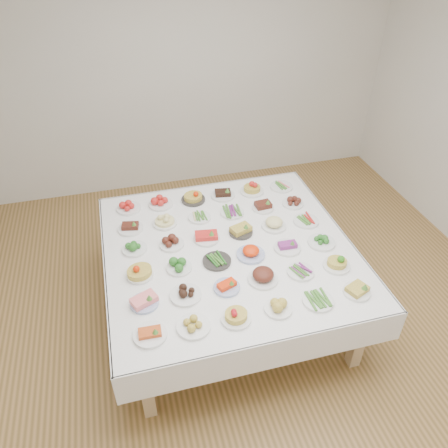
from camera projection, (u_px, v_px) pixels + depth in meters
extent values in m
plane|color=#A37743|center=(250.00, 313.00, 4.03)|extent=(5.00, 5.00, 0.00)
cube|color=silver|center=(189.00, 76.00, 5.12)|extent=(5.00, 0.02, 2.80)
cube|color=white|center=(229.00, 250.00, 3.64)|extent=(2.02, 2.02, 0.06)
cube|color=white|center=(202.00, 197.00, 4.48)|extent=(2.04, 0.02, 0.28)
cube|color=white|center=(269.00, 356.00, 2.92)|extent=(2.04, 0.01, 0.28)
cube|color=white|center=(337.00, 240.00, 3.91)|extent=(0.01, 2.04, 0.28)
cube|color=white|center=(107.00, 281.00, 3.49)|extent=(0.02, 2.04, 0.28)
cube|color=tan|center=(146.00, 385.00, 3.05)|extent=(0.09, 0.09, 0.69)
cube|color=tan|center=(359.00, 335.00, 3.39)|extent=(0.09, 0.09, 0.69)
cube|color=tan|center=(126.00, 241.00, 4.33)|extent=(0.09, 0.09, 0.69)
cube|color=tan|center=(282.00, 215.00, 4.67)|extent=(0.09, 0.09, 0.69)
cylinder|color=white|center=(150.00, 335.00, 2.88)|extent=(0.22, 0.22, 0.02)
cylinder|color=white|center=(194.00, 327.00, 2.93)|extent=(0.23, 0.23, 0.02)
cylinder|color=white|center=(236.00, 319.00, 2.99)|extent=(0.21, 0.21, 0.02)
cylinder|color=white|center=(278.00, 309.00, 3.06)|extent=(0.20, 0.20, 0.02)
cylinder|color=white|center=(318.00, 301.00, 3.12)|extent=(0.22, 0.22, 0.02)
cylinder|color=white|center=(356.00, 292.00, 3.19)|extent=(0.20, 0.20, 0.02)
cylinder|color=#4C66B2|center=(145.00, 303.00, 3.10)|extent=(0.20, 0.20, 0.02)
cylinder|color=white|center=(186.00, 295.00, 3.16)|extent=(0.23, 0.23, 0.02)
cylinder|color=#4C66B2|center=(227.00, 288.00, 3.23)|extent=(0.19, 0.19, 0.02)
cylinder|color=white|center=(263.00, 279.00, 3.30)|extent=(0.23, 0.23, 0.02)
cylinder|color=white|center=(300.00, 272.00, 3.36)|extent=(0.21, 0.21, 0.02)
cylinder|color=white|center=(336.00, 266.00, 3.42)|extent=(0.21, 0.21, 0.02)
cylinder|color=white|center=(140.00, 275.00, 3.33)|extent=(0.20, 0.20, 0.02)
cylinder|color=white|center=(179.00, 268.00, 3.40)|extent=(0.20, 0.20, 0.02)
cylinder|color=#2E2C29|center=(217.00, 261.00, 3.46)|extent=(0.22, 0.22, 0.02)
cylinder|color=#4C66B2|center=(251.00, 255.00, 3.53)|extent=(0.23, 0.23, 0.02)
cylinder|color=white|center=(287.00, 248.00, 3.59)|extent=(0.22, 0.22, 0.02)
cylinder|color=white|center=(321.00, 243.00, 3.65)|extent=(0.23, 0.23, 0.02)
cylinder|color=white|center=(135.00, 249.00, 3.58)|extent=(0.20, 0.20, 0.02)
cylinder|color=white|center=(172.00, 245.00, 3.63)|extent=(0.20, 0.20, 0.02)
cylinder|color=white|center=(206.00, 239.00, 3.69)|extent=(0.22, 0.22, 0.02)
cylinder|color=#2E2C29|center=(241.00, 232.00, 3.76)|extent=(0.20, 0.20, 0.02)
cylinder|color=white|center=(274.00, 226.00, 3.83)|extent=(0.21, 0.21, 0.02)
cylinder|color=white|center=(306.00, 221.00, 3.89)|extent=(0.22, 0.22, 0.02)
cylinder|color=white|center=(131.00, 229.00, 3.80)|extent=(0.21, 0.21, 0.02)
cylinder|color=white|center=(165.00, 224.00, 3.86)|extent=(0.21, 0.21, 0.02)
cylinder|color=white|center=(200.00, 218.00, 3.93)|extent=(0.20, 0.20, 0.02)
cylinder|color=white|center=(232.00, 213.00, 4.00)|extent=(0.21, 0.21, 0.02)
cylinder|color=white|center=(263.00, 208.00, 4.06)|extent=(0.20, 0.20, 0.02)
cylinder|color=white|center=(293.00, 204.00, 4.11)|extent=(0.20, 0.20, 0.02)
cylinder|color=white|center=(129.00, 209.00, 4.05)|extent=(0.22, 0.22, 0.02)
cylinder|color=white|center=(161.00, 205.00, 4.10)|extent=(0.22, 0.22, 0.02)
cylinder|color=#2E2C29|center=(193.00, 200.00, 4.17)|extent=(0.22, 0.22, 0.02)
cylinder|color=white|center=(223.00, 196.00, 4.23)|extent=(0.23, 0.23, 0.02)
cylinder|color=white|center=(252.00, 192.00, 4.29)|extent=(0.23, 0.23, 0.02)
cylinder|color=white|center=(281.00, 187.00, 4.35)|extent=(0.22, 0.22, 0.02)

